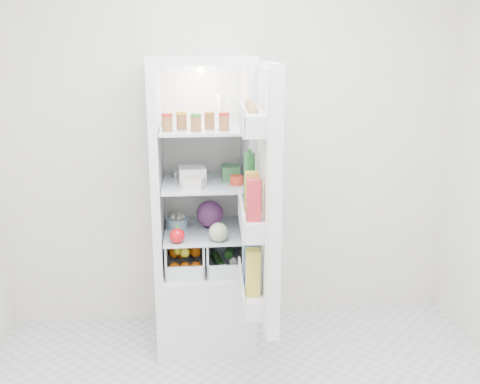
{
  "coord_description": "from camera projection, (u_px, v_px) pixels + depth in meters",
  "views": [
    {
      "loc": [
        -0.28,
        -1.96,
        1.85
      ],
      "look_at": [
        0.0,
        0.95,
        1.05
      ],
      "focal_mm": 40.0,
      "sensor_mm": 36.0,
      "label": 1
    }
  ],
  "objects": [
    {
      "name": "salad_bag",
      "position": [
        218.0,
        232.0,
        3.11
      ],
      "size": [
        0.11,
        0.11,
        0.11
      ],
      "primitive_type": "sphere",
      "color": "#AAC392",
      "rests_on": "shelf_low"
    },
    {
      "name": "room_walls",
      "position": [
        264.0,
        118.0,
        1.98
      ],
      "size": [
        3.02,
        3.02,
        2.61
      ],
      "color": "beige",
      "rests_on": "ground"
    },
    {
      "name": "veg_pile",
      "position": [
        225.0,
        257.0,
        3.38
      ],
      "size": [
        0.16,
        0.3,
        0.1
      ],
      "color": "#194717",
      "rests_on": "refrigerator"
    },
    {
      "name": "crisper_right",
      "position": [
        224.0,
        250.0,
        3.37
      ],
      "size": [
        0.23,
        0.46,
        0.22
      ],
      "primitive_type": null,
      "color": "silver",
      "rests_on": "refrigerator"
    },
    {
      "name": "refrigerator",
      "position": [
        204.0,
        239.0,
        3.4
      ],
      "size": [
        0.6,
        0.6,
        1.8
      ],
      "color": "white",
      "rests_on": "ground"
    },
    {
      "name": "mushroom_bowl",
      "position": [
        178.0,
        223.0,
        3.35
      ],
      "size": [
        0.17,
        0.17,
        0.06
      ],
      "primitive_type": "cylinder",
      "rotation": [
        0.0,
        0.0,
        0.41
      ],
      "color": "#8CB8D1",
      "rests_on": "shelf_low"
    },
    {
      "name": "tin_red",
      "position": [
        237.0,
        180.0,
        3.16
      ],
      "size": [
        0.08,
        0.08,
        0.05
      ],
      "primitive_type": "cylinder",
      "rotation": [
        0.0,
        0.0,
        -0.04
      ],
      "color": "red",
      "rests_on": "shelf_mid"
    },
    {
      "name": "tub_white",
      "position": [
        192.0,
        175.0,
        3.18
      ],
      "size": [
        0.16,
        0.16,
        0.1
      ],
      "primitive_type": "cube",
      "rotation": [
        0.0,
        0.0,
        0.06
      ],
      "color": "silver",
      "rests_on": "shelf_mid"
    },
    {
      "name": "citrus_pile",
      "position": [
        184.0,
        257.0,
        3.32
      ],
      "size": [
        0.2,
        0.31,
        0.16
      ],
      "color": "orange",
      "rests_on": "refrigerator"
    },
    {
      "name": "squeeze_bottle",
      "position": [
        222.0,
        109.0,
        3.24
      ],
      "size": [
        0.07,
        0.07,
        0.18
      ],
      "primitive_type": "cylinder",
      "rotation": [
        0.0,
        0.0,
        -0.4
      ],
      "color": "white",
      "rests_on": "shelf_top"
    },
    {
      "name": "shelf_low",
      "position": [
        204.0,
        231.0,
        3.32
      ],
      "size": [
        0.49,
        0.53,
        0.01
      ],
      "primitive_type": "cube",
      "color": "silver",
      "rests_on": "refrigerator"
    },
    {
      "name": "red_cabbage",
      "position": [
        210.0,
        214.0,
        3.36
      ],
      "size": [
        0.17,
        0.17,
        0.17
      ],
      "primitive_type": "sphere",
      "color": "#56205E",
      "rests_on": "shelf_low"
    },
    {
      "name": "tub_cream",
      "position": [
        194.0,
        183.0,
        3.07
      ],
      "size": [
        0.13,
        0.13,
        0.06
      ],
      "primitive_type": "cube",
      "rotation": [
        0.0,
        0.0,
        -0.29
      ],
      "color": "silver",
      "rests_on": "shelf_mid"
    },
    {
      "name": "tub_green",
      "position": [
        231.0,
        172.0,
        3.28
      ],
      "size": [
        0.11,
        0.15,
        0.09
      ],
      "primitive_type": "cube",
      "rotation": [
        0.0,
        0.0,
        -0.01
      ],
      "color": "#3A7F46",
      "rests_on": "shelf_mid"
    },
    {
      "name": "shelf_top",
      "position": [
        202.0,
        128.0,
        3.15
      ],
      "size": [
        0.49,
        0.53,
        0.02
      ],
      "primitive_type": "cube",
      "color": "silver",
      "rests_on": "refrigerator"
    },
    {
      "name": "crisper_left",
      "position": [
        185.0,
        251.0,
        3.34
      ],
      "size": [
        0.23,
        0.46,
        0.22
      ],
      "primitive_type": null,
      "color": "silver",
      "rests_on": "refrigerator"
    },
    {
      "name": "fridge_door",
      "position": [
        263.0,
        201.0,
        2.7
      ],
      "size": [
        0.2,
        0.6,
        1.3
      ],
      "rotation": [
        0.0,
        0.0,
        1.52
      ],
      "color": "white",
      "rests_on": "refrigerator"
    },
    {
      "name": "bell_pepper",
      "position": [
        177.0,
        236.0,
        3.09
      ],
      "size": [
        0.09,
        0.09,
        0.09
      ],
      "primitive_type": "sphere",
      "color": "red",
      "rests_on": "shelf_low"
    },
    {
      "name": "condiment_jars",
      "position": [
        196.0,
        123.0,
        3.02
      ],
      "size": [
        0.38,
        0.16,
        0.08
      ],
      "color": "#B21919",
      "rests_on": "shelf_top"
    },
    {
      "name": "shelf_mid",
      "position": [
        203.0,
        183.0,
        3.24
      ],
      "size": [
        0.49,
        0.53,
        0.02
      ],
      "primitive_type": "cube",
      "color": "silver",
      "rests_on": "refrigerator"
    },
    {
      "name": "foil_tray",
      "position": [
        185.0,
        173.0,
        3.38
      ],
      "size": [
        0.18,
        0.14,
        0.04
      ],
      "primitive_type": "cube",
      "rotation": [
        0.0,
        0.0,
        0.16
      ],
      "color": "silver",
      "rests_on": "shelf_mid"
    }
  ]
}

